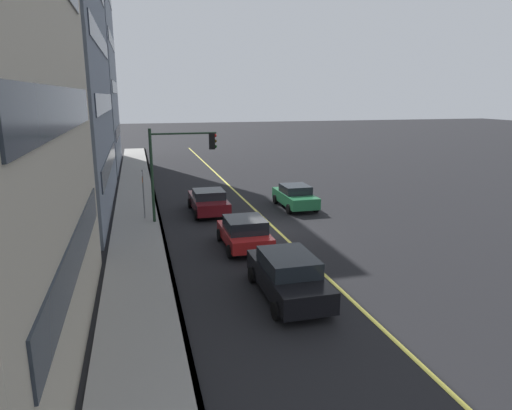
{
  "coord_description": "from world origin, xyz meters",
  "views": [
    {
      "loc": [
        -22.08,
        6.97,
        6.96
      ],
      "look_at": [
        -0.76,
        1.3,
        1.6
      ],
      "focal_mm": 31.58,
      "sensor_mm": 36.0,
      "label": 1
    }
  ],
  "objects_px": {
    "traffic_light_mast": "(178,159)",
    "car_red": "(245,232)",
    "car_black": "(288,275)",
    "car_green": "(295,196)",
    "street_sign_post": "(143,191)",
    "car_maroon": "(208,201)"
  },
  "relations": [
    {
      "from": "street_sign_post",
      "to": "car_green",
      "type": "bearing_deg",
      "value": -85.97
    },
    {
      "from": "traffic_light_mast",
      "to": "car_black",
      "type": "bearing_deg",
      "value": -165.73
    },
    {
      "from": "car_red",
      "to": "car_green",
      "type": "bearing_deg",
      "value": -36.17
    },
    {
      "from": "car_red",
      "to": "traffic_light_mast",
      "type": "bearing_deg",
      "value": 25.73
    },
    {
      "from": "car_black",
      "to": "car_red",
      "type": "xyz_separation_m",
      "value": [
        5.58,
        0.24,
        -0.06
      ]
    },
    {
      "from": "car_green",
      "to": "street_sign_post",
      "type": "relative_size",
      "value": 1.43
    },
    {
      "from": "car_red",
      "to": "car_black",
      "type": "bearing_deg",
      "value": -177.53
    },
    {
      "from": "car_green",
      "to": "car_maroon",
      "type": "relative_size",
      "value": 0.92
    },
    {
      "from": "car_black",
      "to": "street_sign_post",
      "type": "bearing_deg",
      "value": 21.85
    },
    {
      "from": "car_red",
      "to": "street_sign_post",
      "type": "relative_size",
      "value": 1.3
    },
    {
      "from": "traffic_light_mast",
      "to": "street_sign_post",
      "type": "bearing_deg",
      "value": 65.18
    },
    {
      "from": "traffic_light_mast",
      "to": "car_red",
      "type": "bearing_deg",
      "value": -154.27
    },
    {
      "from": "street_sign_post",
      "to": "traffic_light_mast",
      "type": "bearing_deg",
      "value": -114.82
    },
    {
      "from": "street_sign_post",
      "to": "car_black",
      "type": "bearing_deg",
      "value": -158.15
    },
    {
      "from": "car_black",
      "to": "traffic_light_mast",
      "type": "height_order",
      "value": "traffic_light_mast"
    },
    {
      "from": "car_red",
      "to": "traffic_light_mast",
      "type": "xyz_separation_m",
      "value": [
        5.18,
        2.5,
        2.87
      ]
    },
    {
      "from": "car_black",
      "to": "street_sign_post",
      "type": "relative_size",
      "value": 1.59
    },
    {
      "from": "car_black",
      "to": "traffic_light_mast",
      "type": "distance_m",
      "value": 11.45
    },
    {
      "from": "traffic_light_mast",
      "to": "street_sign_post",
      "type": "height_order",
      "value": "traffic_light_mast"
    },
    {
      "from": "car_green",
      "to": "car_maroon",
      "type": "xyz_separation_m",
      "value": [
        0.13,
        5.54,
        -0.01
      ]
    },
    {
      "from": "car_black",
      "to": "car_green",
      "type": "height_order",
      "value": "car_black"
    },
    {
      "from": "car_black",
      "to": "traffic_light_mast",
      "type": "relative_size",
      "value": 0.88
    }
  ]
}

